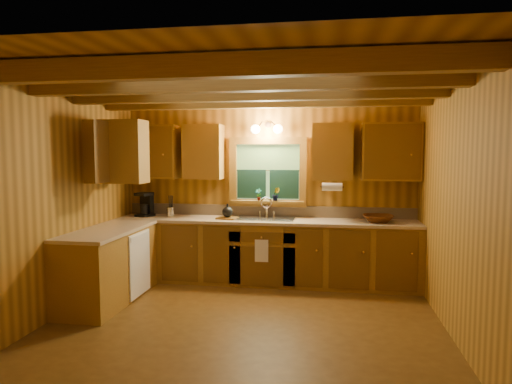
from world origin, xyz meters
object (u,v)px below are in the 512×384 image
(sink, at_px, (265,222))
(cutting_board, at_px, (227,218))
(coffee_maker, at_px, (146,204))
(wicker_basket, at_px, (378,219))

(sink, bearing_deg, cutting_board, -171.49)
(coffee_maker, distance_m, cutting_board, 1.27)
(sink, bearing_deg, wicker_basket, -1.87)
(coffee_maker, height_order, wicker_basket, coffee_maker)
(sink, relative_size, wicker_basket, 2.02)
(coffee_maker, bearing_deg, cutting_board, 13.45)
(coffee_maker, xyz_separation_m, wicker_basket, (3.31, -0.09, -0.12))
(coffee_maker, bearing_deg, sink, 17.53)
(coffee_maker, xyz_separation_m, cutting_board, (1.26, -0.12, -0.16))
(cutting_board, height_order, wicker_basket, wicker_basket)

